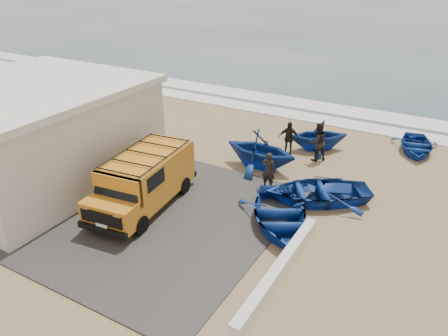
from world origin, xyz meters
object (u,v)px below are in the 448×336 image
at_px(boat_near_left, 279,214).
at_px(fisherman_front, 268,171).
at_px(van, 144,179).
at_px(fisherman_middle, 318,142).
at_px(boat_far_right, 416,146).
at_px(building, 30,133).
at_px(parapet, 279,271).
at_px(boat_mid_left, 260,149).
at_px(boat_near_right, 317,191).
at_px(boat_far_left, 318,135).
at_px(fisherman_back, 289,138).

distance_m(boat_near_left, fisherman_front, 2.94).
bearing_deg(van, boat_near_left, 8.69).
distance_m(van, fisherman_middle, 8.98).
xyz_separation_m(van, boat_far_right, (8.74, 11.27, -0.87)).
bearing_deg(building, parapet, -4.58).
relative_size(van, boat_far_right, 1.62).
relative_size(boat_mid_left, fisherman_front, 2.12).
height_order(building, boat_near_left, building).
distance_m(parapet, van, 6.74).
height_order(van, boat_near_left, van).
xyz_separation_m(boat_near_left, fisherman_front, (-1.57, 2.45, 0.41)).
height_order(boat_near_right, boat_far_left, boat_far_left).
height_order(van, boat_near_right, van).
bearing_deg(boat_near_right, parapet, -26.15).
xyz_separation_m(parapet, boat_near_right, (-0.57, 5.29, 0.17)).
bearing_deg(fisherman_front, boat_near_left, 121.31).
bearing_deg(fisherman_back, boat_far_right, 13.29).
bearing_deg(boat_near_right, fisherman_back, -175.43).
relative_size(boat_mid_left, fisherman_back, 2.05).
bearing_deg(boat_mid_left, fisherman_middle, -39.84).
height_order(building, van, building).
relative_size(building, boat_mid_left, 2.61).
distance_m(building, fisherman_back, 12.24).
bearing_deg(boat_mid_left, boat_near_left, -142.46).
bearing_deg(fisherman_middle, boat_near_left, 49.32).
xyz_separation_m(building, boat_near_left, (11.26, 1.85, -1.73)).
bearing_deg(fisherman_back, fisherman_middle, -18.19).
distance_m(building, boat_far_right, 18.90).
distance_m(parapet, boat_near_right, 5.33).
xyz_separation_m(boat_near_left, boat_far_right, (3.46, 9.87, -0.09)).
relative_size(building, boat_far_right, 2.79).
xyz_separation_m(boat_far_left, boat_far_right, (4.56, 2.24, -0.46)).
relative_size(van, boat_far_left, 1.78).
distance_m(boat_near_left, boat_far_left, 7.71).
bearing_deg(boat_far_right, parapet, -111.55).
bearing_deg(fisherman_front, boat_far_left, -96.69).
relative_size(boat_near_right, fisherman_back, 2.46).
xyz_separation_m(van, boat_far_left, (4.18, 9.03, -0.41)).
bearing_deg(boat_near_left, boat_near_right, 44.83).
relative_size(parapet, van, 1.10).
distance_m(boat_near_right, fisherman_front, 2.28).
xyz_separation_m(van, fisherman_front, (3.70, 3.85, -0.37)).
distance_m(fisherman_front, fisherman_back, 3.91).
bearing_deg(fisherman_middle, fisherman_front, 30.29).
bearing_deg(boat_far_right, building, -153.13).
xyz_separation_m(boat_far_left, fisherman_front, (-0.48, -5.18, 0.04)).
bearing_deg(fisherman_back, boat_near_right, -71.98).
relative_size(building, parapet, 1.57).
distance_m(boat_mid_left, boat_far_right, 8.49).
height_order(boat_mid_left, fisherman_middle, fisherman_middle).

